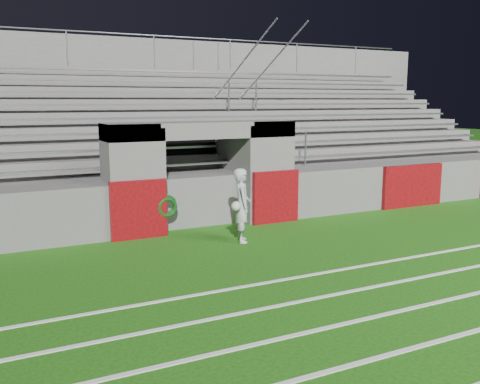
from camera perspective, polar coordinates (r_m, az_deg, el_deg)
ground at (r=10.54m, az=3.48°, el=-7.47°), size 90.00×90.00×0.00m
stadium_structure at (r=17.49m, az=-9.78°, el=4.27°), size 26.00×8.48×5.42m
goalkeeper_with_ball at (r=11.82m, az=0.19°, el=-1.43°), size 0.65×0.69×1.65m
hose_coil at (r=12.51m, az=-7.79°, el=-1.51°), size 0.49×0.14×0.53m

